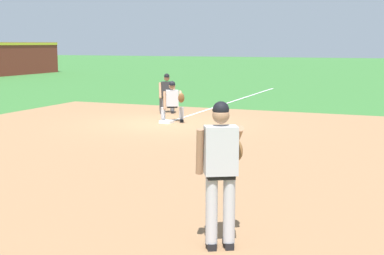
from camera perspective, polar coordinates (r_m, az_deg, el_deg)
The scene contains 8 objects.
ground_plane at distance 17.21m, azimuth -2.74°, elevation 0.47°, with size 160.00×160.00×0.00m, color #336B2D.
infield_dirt_patch at distance 11.96m, azimuth -1.13°, elevation -3.29°, with size 18.00×18.00×0.01m, color #936B47.
foul_line_stripe at distance 23.85m, azimuth 4.57°, elevation 2.86°, with size 14.35×0.10×0.00m, color white.
first_base_bag at distance 17.20m, azimuth -2.74°, elevation 0.62°, with size 0.38×0.38×0.09m, color white.
baseball at distance 11.41m, azimuth 0.73°, elevation -3.73°, with size 0.07×0.07×0.07m, color white.
pitcher at distance 6.60m, azimuth 3.16°, elevation -4.10°, with size 0.83×0.58×1.86m.
first_baseman at distance 17.30m, azimuth -2.05°, elevation 2.96°, with size 0.83×1.01×1.34m.
umpire at distance 19.53m, azimuth -2.70°, elevation 3.83°, with size 0.61×0.67×1.46m.
Camera 1 is at (-15.42, -7.20, 2.55)m, focal length 50.00 mm.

